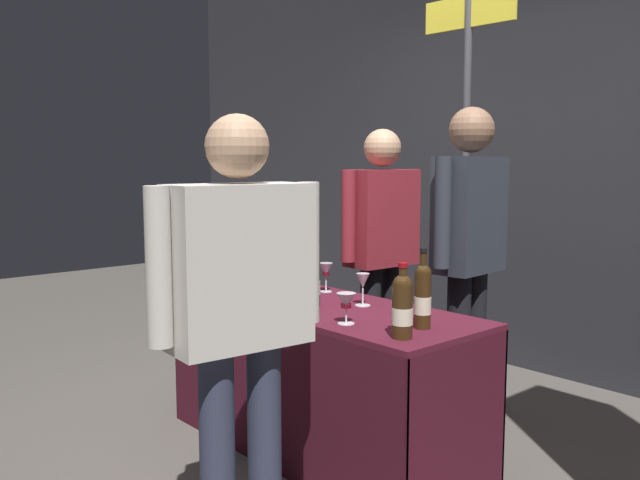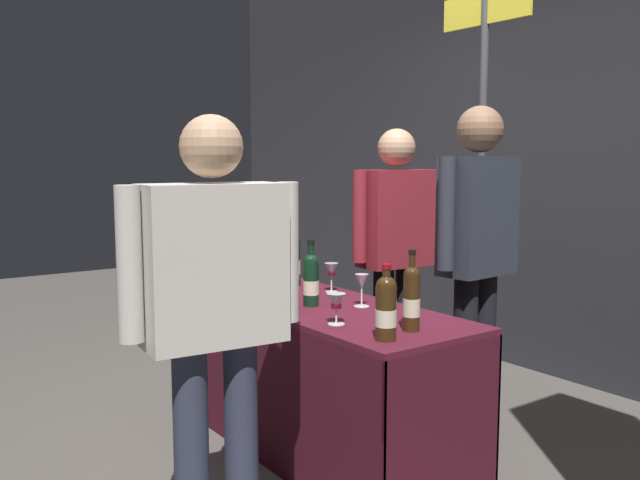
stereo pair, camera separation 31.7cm
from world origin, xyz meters
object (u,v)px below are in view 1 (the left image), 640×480
tasting_table (320,350)px  display_bottle_0 (284,259)px  booth_signpost (466,149)px  taster_foreground_right (239,300)px  wine_glass_near_vendor (326,271)px  vendor_presenter (381,239)px  wine_glass_near_taster (363,282)px  flower_vase (266,275)px  wine_glass_mid (346,302)px  featured_wine_bottle (402,305)px

tasting_table → display_bottle_0: bearing=161.9°
tasting_table → booth_signpost: booth_signpost is taller
tasting_table → taster_foreground_right: bearing=-58.2°
wine_glass_near_vendor → vendor_presenter: bearing=105.2°
wine_glass_near_taster → flower_vase: bearing=-149.0°
taster_foreground_right → wine_glass_mid: bearing=16.9°
wine_glass_near_taster → booth_signpost: 1.20m
featured_wine_bottle → wine_glass_mid: bearing=-179.3°
wine_glass_near_vendor → taster_foreground_right: 1.23m
wine_glass_mid → flower_vase: (-0.62, 0.05, 0.03)m
wine_glass_near_taster → taster_foreground_right: 0.98m
featured_wine_bottle → display_bottle_0: bearing=163.6°
featured_wine_bottle → booth_signpost: booth_signpost is taller
featured_wine_bottle → vendor_presenter: size_ratio=0.18×
wine_glass_near_vendor → flower_vase: bearing=-99.1°
taster_foreground_right → booth_signpost: 2.06m
wine_glass_near_taster → display_bottle_0: bearing=176.8°
display_bottle_0 → wine_glass_near_taster: bearing=-3.2°
wine_glass_near_vendor → booth_signpost: bearing=79.4°
booth_signpost → vendor_presenter: bearing=-134.0°
wine_glass_mid → wine_glass_near_taster: 0.36m
wine_glass_near_vendor → wine_glass_mid: wine_glass_near_vendor is taller
wine_glass_mid → display_bottle_0: bearing=157.9°
display_bottle_0 → wine_glass_mid: (0.83, -0.34, -0.05)m
flower_vase → taster_foreground_right: taster_foreground_right is taller
tasting_table → wine_glass_mid: size_ratio=12.68×
flower_vase → wine_glass_near_vendor: bearing=80.9°
featured_wine_bottle → taster_foreground_right: (-0.18, -0.62, 0.08)m
wine_glass_mid → wine_glass_near_taster: wine_glass_near_taster is taller
tasting_table → taster_foreground_right: 1.04m
wine_glass_near_vendor → wine_glass_near_taster: bearing=-14.7°
booth_signpost → wine_glass_mid: bearing=-73.4°
display_bottle_0 → wine_glass_near_vendor: size_ratio=2.31×
display_bottle_0 → booth_signpost: (0.44, 0.97, 0.58)m
wine_glass_mid → tasting_table: bearing=153.3°
flower_vase → booth_signpost: (0.23, 1.26, 0.61)m
featured_wine_bottle → booth_signpost: (-0.69, 1.30, 0.60)m
vendor_presenter → featured_wine_bottle: bearing=49.4°
display_bottle_0 → vendor_presenter: (0.11, 0.63, 0.07)m
wine_glass_near_vendor → wine_glass_mid: 0.69m
wine_glass_mid → vendor_presenter: (-0.72, 0.97, 0.12)m
tasting_table → wine_glass_near_vendor: size_ratio=10.97×
wine_glass_mid → wine_glass_near_taster: size_ratio=0.85×
vendor_presenter → taster_foreground_right: 1.80m
featured_wine_bottle → vendor_presenter: 1.41m
featured_wine_bottle → wine_glass_near_vendor: featured_wine_bottle is taller
wine_glass_near_vendor → flower_vase: size_ratio=0.37×
flower_vase → taster_foreground_right: 1.00m
display_bottle_0 → booth_signpost: 1.22m
tasting_table → wine_glass_mid: bearing=-26.7°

